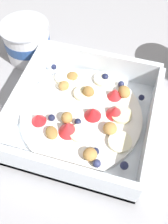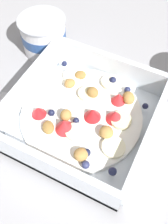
# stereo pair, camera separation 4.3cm
# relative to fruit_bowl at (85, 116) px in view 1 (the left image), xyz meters

# --- Properties ---
(ground_plane) EXTENTS (2.40, 2.40, 0.00)m
(ground_plane) POSITION_rel_fruit_bowl_xyz_m (-0.01, 0.01, -0.02)
(ground_plane) COLOR #9E9EA3
(fruit_bowl) EXTENTS (0.23, 0.23, 0.06)m
(fruit_bowl) POSITION_rel_fruit_bowl_xyz_m (0.00, 0.00, 0.00)
(fruit_bowl) COLOR white
(fruit_bowl) RESTS_ON ground
(yogurt_cup) EXTENTS (0.09, 0.09, 0.07)m
(yogurt_cup) POSITION_rel_fruit_bowl_xyz_m (-0.16, 0.13, 0.02)
(yogurt_cup) COLOR white
(yogurt_cup) RESTS_ON ground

